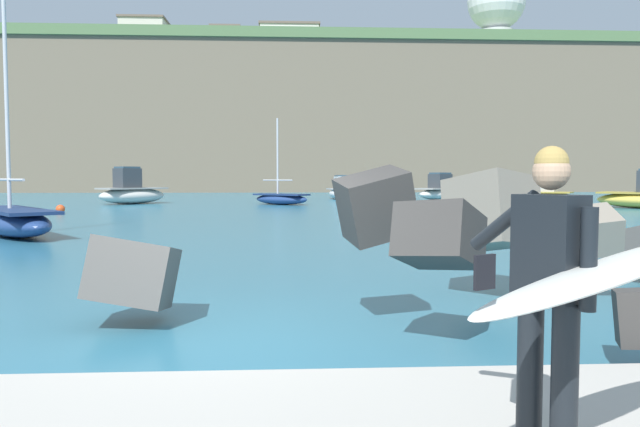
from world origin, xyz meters
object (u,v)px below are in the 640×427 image
(mooring_buoy_inner, at_px, (60,209))
(station_building_central, at_px, (227,45))
(boat_near_centre, at_px, (542,194))
(boat_mid_centre, at_px, (443,191))
(boat_far_left, at_px, (14,220))
(station_building_east, at_px, (147,42))
(surfer_with_board, at_px, (569,278))
(mooring_buoy_middle, at_px, (433,205))
(boat_near_left, at_px, (132,192))
(boat_near_right, at_px, (281,198))
(station_building_west, at_px, (289,41))
(radar_dome, at_px, (496,5))
(boat_mid_right, at_px, (341,192))

(mooring_buoy_inner, height_order, station_building_central, station_building_central)
(boat_near_centre, relative_size, boat_mid_centre, 0.90)
(boat_far_left, xyz_separation_m, station_building_east, (-12.34, 74.70, 21.41))
(boat_far_left, bearing_deg, station_building_east, 99.38)
(surfer_with_board, distance_m, station_building_east, 95.75)
(surfer_with_board, distance_m, mooring_buoy_inner, 30.83)
(boat_near_centre, distance_m, boat_mid_centre, 7.33)
(boat_near_centre, relative_size, mooring_buoy_middle, 11.46)
(boat_near_left, distance_m, mooring_buoy_inner, 10.65)
(mooring_buoy_inner, relative_size, station_building_east, 0.05)
(boat_near_right, height_order, boat_far_left, boat_far_left)
(station_building_west, bearing_deg, mooring_buoy_middle, -81.58)
(boat_near_left, bearing_deg, mooring_buoy_inner, -94.80)
(boat_mid_centre, bearing_deg, station_building_east, 125.47)
(boat_near_centre, distance_m, radar_dome, 45.15)
(boat_mid_right, xyz_separation_m, mooring_buoy_inner, (-15.66, -18.10, -0.41))
(boat_near_left, xyz_separation_m, station_building_west, (10.89, 45.94, 20.14))
(boat_far_left, height_order, mooring_buoy_middle, boat_far_left)
(boat_near_centre, relative_size, boat_mid_right, 0.99)
(boat_near_right, distance_m, boat_mid_right, 10.22)
(mooring_buoy_middle, bearing_deg, boat_near_centre, 44.01)
(mooring_buoy_middle, height_order, radar_dome, radar_dome)
(surfer_with_board, relative_size, station_building_east, 0.24)
(boat_far_left, bearing_deg, boat_near_left, 95.03)
(boat_mid_right, height_order, mooring_buoy_inner, boat_mid_right)
(station_building_west, xyz_separation_m, station_building_east, (-21.26, 6.26, 0.99))
(surfer_with_board, relative_size, boat_mid_centre, 0.36)
(radar_dome, bearing_deg, station_building_east, 166.11)
(boat_near_centre, distance_m, station_building_west, 51.01)
(boat_near_right, relative_size, mooring_buoy_inner, 12.87)
(boat_mid_right, bearing_deg, mooring_buoy_middle, -74.87)
(radar_dome, bearing_deg, mooring_buoy_inner, -127.82)
(radar_dome, bearing_deg, boat_near_right, -124.29)
(boat_near_right, xyz_separation_m, boat_far_left, (-8.09, -20.93, 0.07))
(boat_near_left, distance_m, radar_dome, 60.50)
(surfer_with_board, relative_size, station_building_west, 0.24)
(boat_near_right, xyz_separation_m, boat_mid_centre, (12.63, 7.37, 0.26))
(boat_mid_centre, bearing_deg, boat_near_centre, -22.24)
(mooring_buoy_middle, xyz_separation_m, station_building_west, (-7.88, 53.24, 20.71))
(station_building_east, bearing_deg, boat_near_centre, -50.98)
(boat_near_centre, height_order, boat_mid_right, boat_mid_right)
(boat_far_left, bearing_deg, radar_dome, 59.76)
(surfer_with_board, xyz_separation_m, boat_mid_right, (2.79, 46.09, -0.65))
(mooring_buoy_middle, xyz_separation_m, radar_dome, (19.71, 47.42, 24.45))
(station_building_central, bearing_deg, boat_mid_right, -73.32)
(mooring_buoy_inner, bearing_deg, station_building_west, 78.23)
(boat_near_left, xyz_separation_m, station_building_east, (-10.36, 52.20, 21.12))
(boat_far_left, relative_size, station_building_central, 1.20)
(boat_mid_right, height_order, station_building_central, station_building_central)
(radar_dome, distance_m, station_building_central, 38.79)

